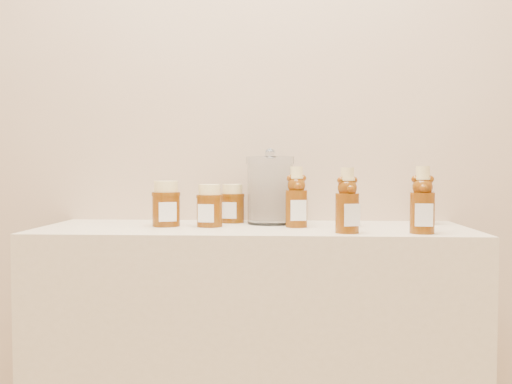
# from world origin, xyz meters

# --- Properties ---
(wall_back) EXTENTS (3.50, 0.02, 2.70)m
(wall_back) POSITION_xyz_m (0.00, 1.75, 1.35)
(wall_back) COLOR tan
(wall_back) RESTS_ON ground
(display_table) EXTENTS (1.20, 0.40, 0.90)m
(display_table) POSITION_xyz_m (0.00, 1.55, 0.45)
(display_table) COLOR beige
(display_table) RESTS_ON ground
(bear_bottle_back_left) EXTENTS (0.08, 0.08, 0.19)m
(bear_bottle_back_left) POSITION_xyz_m (0.12, 1.56, 1.00)
(bear_bottle_back_left) COLOR #592807
(bear_bottle_back_left) RESTS_ON display_table
(bear_bottle_back_mid) EXTENTS (0.06, 0.06, 0.17)m
(bear_bottle_back_mid) POSITION_xyz_m (0.26, 1.58, 0.99)
(bear_bottle_back_mid) COLOR #592807
(bear_bottle_back_mid) RESTS_ON display_table
(bear_bottle_back_right) EXTENTS (0.07, 0.07, 0.18)m
(bear_bottle_back_right) POSITION_xyz_m (0.50, 1.65, 0.99)
(bear_bottle_back_right) COLOR #592807
(bear_bottle_back_right) RESTS_ON display_table
(bear_bottle_front_left) EXTENTS (0.08, 0.08, 0.19)m
(bear_bottle_front_left) POSITION_xyz_m (0.25, 1.42, 0.99)
(bear_bottle_front_left) COLOR #592807
(bear_bottle_front_left) RESTS_ON display_table
(bear_bottle_front_right) EXTENTS (0.07, 0.07, 0.19)m
(bear_bottle_front_right) POSITION_xyz_m (0.44, 1.42, 1.00)
(bear_bottle_front_right) COLOR #592807
(bear_bottle_front_right) RESTS_ON display_table
(honey_jar_left) EXTENTS (0.10, 0.10, 0.13)m
(honey_jar_left) POSITION_xyz_m (-0.25, 1.56, 0.96)
(honey_jar_left) COLOR #592807
(honey_jar_left) RESTS_ON display_table
(honey_jar_back) EXTENTS (0.09, 0.09, 0.12)m
(honey_jar_back) POSITION_xyz_m (-0.07, 1.67, 0.96)
(honey_jar_back) COLOR #592807
(honey_jar_back) RESTS_ON display_table
(honey_jar_front) EXTENTS (0.09, 0.09, 0.12)m
(honey_jar_front) POSITION_xyz_m (-0.13, 1.55, 0.96)
(honey_jar_front) COLOR #592807
(honey_jar_front) RESTS_ON display_table
(glass_canister) EXTENTS (0.18, 0.18, 0.22)m
(glass_canister) POSITION_xyz_m (0.04, 1.64, 1.01)
(glass_canister) COLOR white
(glass_canister) RESTS_ON display_table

